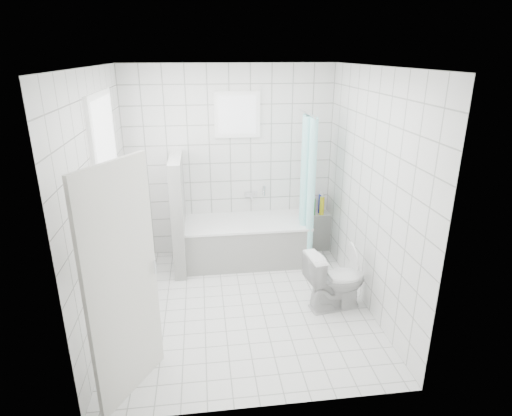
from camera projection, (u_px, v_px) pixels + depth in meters
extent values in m
plane|color=white|center=(242.00, 305.00, 4.89)|extent=(3.00, 3.00, 0.00)
plane|color=white|center=(239.00, 66.00, 4.00)|extent=(3.00, 3.00, 0.00)
cube|color=white|center=(231.00, 163.00, 5.84)|extent=(2.80, 0.02, 2.60)
cube|color=white|center=(261.00, 265.00, 3.05)|extent=(2.80, 0.02, 2.60)
cube|color=white|center=(102.00, 204.00, 4.28)|extent=(0.02, 3.00, 2.60)
cube|color=white|center=(370.00, 192.00, 4.61)|extent=(0.02, 3.00, 2.60)
cube|color=white|center=(109.00, 167.00, 4.46)|extent=(0.01, 0.90, 1.40)
cube|color=white|center=(237.00, 115.00, 5.59)|extent=(0.50, 0.01, 0.50)
cube|color=white|center=(121.00, 232.00, 4.72)|extent=(0.18, 1.02, 0.08)
cube|color=silver|center=(123.00, 285.00, 3.36)|extent=(0.44, 0.71, 2.00)
cube|color=white|center=(247.00, 242.00, 5.87)|extent=(1.64, 0.75, 0.55)
cube|color=white|center=(247.00, 222.00, 5.77)|extent=(1.66, 0.77, 0.03)
cube|color=white|center=(179.00, 214.00, 5.55)|extent=(0.15, 0.85, 1.50)
cube|color=white|center=(315.00, 231.00, 6.23)|extent=(0.40, 0.24, 0.55)
imported|color=white|center=(336.00, 280.00, 4.75)|extent=(0.72, 0.48, 0.69)
cylinder|color=silver|center=(307.00, 114.00, 5.34)|extent=(0.02, 0.80, 0.02)
cube|color=silver|center=(251.00, 194.00, 5.99)|extent=(0.18, 0.06, 0.06)
imported|color=#2ECCD2|center=(117.00, 227.00, 4.48)|extent=(0.09, 0.09, 0.20)
imported|color=silver|center=(122.00, 211.00, 4.78)|extent=(0.16, 0.16, 0.31)
imported|color=silver|center=(120.00, 223.00, 4.65)|extent=(0.17, 0.17, 0.15)
imported|color=#C864BC|center=(125.00, 210.00, 4.96)|extent=(0.13, 0.13, 0.21)
imported|color=#EF5D8E|center=(114.00, 231.00, 4.29)|extent=(0.15, 0.15, 0.28)
cylinder|color=#189322|center=(313.00, 207.00, 6.03)|extent=(0.06, 0.06, 0.24)
cylinder|color=red|center=(312.00, 205.00, 6.12)|extent=(0.06, 0.06, 0.22)
cylinder|color=#1525AF|center=(321.00, 204.00, 6.10)|extent=(0.06, 0.06, 0.28)
cylinder|color=yellow|center=(322.00, 206.00, 6.04)|extent=(0.06, 0.06, 0.26)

